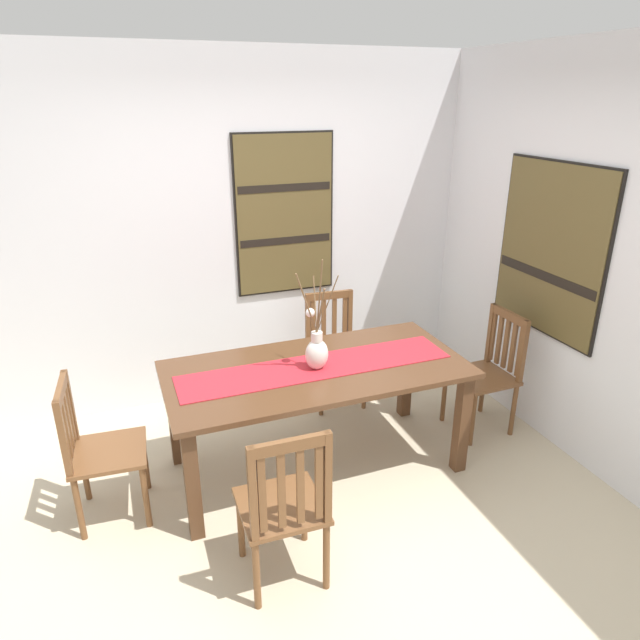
# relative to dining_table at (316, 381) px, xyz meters

# --- Properties ---
(ground_plane) EXTENTS (6.40, 6.40, 0.03)m
(ground_plane) POSITION_rel_dining_table_xyz_m (-0.10, -0.57, -0.66)
(ground_plane) COLOR beige
(wall_back) EXTENTS (6.40, 0.12, 2.70)m
(wall_back) POSITION_rel_dining_table_xyz_m (-0.10, 1.29, 0.71)
(wall_back) COLOR silver
(wall_back) RESTS_ON ground_plane
(wall_side) EXTENTS (0.12, 6.40, 2.70)m
(wall_side) POSITION_rel_dining_table_xyz_m (1.76, -0.57, 0.71)
(wall_side) COLOR silver
(wall_side) RESTS_ON ground_plane
(dining_table) EXTENTS (1.92, 0.92, 0.75)m
(dining_table) POSITION_rel_dining_table_xyz_m (0.00, 0.00, 0.00)
(dining_table) COLOR #51331E
(dining_table) RESTS_ON ground_plane
(table_runner) EXTENTS (1.76, 0.36, 0.01)m
(table_runner) POSITION_rel_dining_table_xyz_m (0.00, 0.00, 0.11)
(table_runner) COLOR #B7232D
(table_runner) RESTS_ON dining_table
(centerpiece_vase) EXTENTS (0.23, 0.25, 0.74)m
(centerpiece_vase) POSITION_rel_dining_table_xyz_m (-0.01, -0.02, 0.24)
(centerpiece_vase) COLOR silver
(centerpiece_vase) RESTS_ON dining_table
(chair_0) EXTENTS (0.43, 0.43, 0.95)m
(chair_0) POSITION_rel_dining_table_xyz_m (-0.50, -0.87, -0.16)
(chair_0) COLOR brown
(chair_0) RESTS_ON ground_plane
(chair_1) EXTENTS (0.45, 0.45, 0.89)m
(chair_1) POSITION_rel_dining_table_xyz_m (0.46, 0.82, -0.18)
(chair_1) COLOR brown
(chair_1) RESTS_ON ground_plane
(chair_2) EXTENTS (0.43, 0.43, 0.91)m
(chair_2) POSITION_rel_dining_table_xyz_m (1.36, 0.01, -0.17)
(chair_2) COLOR brown
(chair_2) RESTS_ON ground_plane
(chair_3) EXTENTS (0.45, 0.45, 0.90)m
(chair_3) POSITION_rel_dining_table_xyz_m (-1.35, -0.00, -0.18)
(chair_3) COLOR brown
(chair_3) RESTS_ON ground_plane
(painting_on_back_wall) EXTENTS (0.80, 0.05, 1.26)m
(painting_on_back_wall) POSITION_rel_dining_table_xyz_m (0.19, 1.23, 0.83)
(painting_on_back_wall) COLOR black
(painting_on_side_wall) EXTENTS (0.05, 0.99, 1.19)m
(painting_on_side_wall) POSITION_rel_dining_table_xyz_m (1.69, -0.07, 0.73)
(painting_on_side_wall) COLOR black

